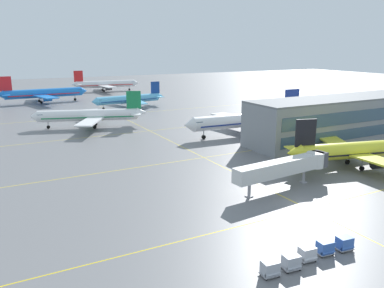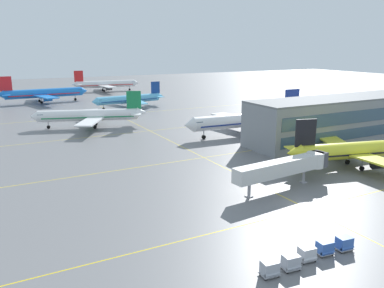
# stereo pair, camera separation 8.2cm
# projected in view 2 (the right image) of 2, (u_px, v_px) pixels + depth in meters

# --- Properties ---
(ground_plane) EXTENTS (600.00, 600.00, 0.00)m
(ground_plane) POSITION_uv_depth(u_px,v_px,m) (299.00, 205.00, 65.52)
(ground_plane) COLOR slate
(airliner_front_gate) EXTENTS (35.95, 30.59, 11.29)m
(airliner_front_gate) POSITION_uv_depth(u_px,v_px,m) (362.00, 150.00, 85.08)
(airliner_front_gate) COLOR yellow
(airliner_front_gate) RESTS_ON ground
(airliner_second_row) EXTENTS (41.51, 35.77, 12.91)m
(airliner_second_row) POSITION_uv_depth(u_px,v_px,m) (248.00, 120.00, 116.77)
(airliner_second_row) COLOR white
(airliner_second_row) RESTS_ON ground
(airliner_third_row) EXTENTS (36.42, 31.12, 11.58)m
(airliner_third_row) POSITION_uv_depth(u_px,v_px,m) (90.00, 115.00, 127.32)
(airliner_third_row) COLOR white
(airliner_third_row) RESTS_ON ground
(airliner_far_left_stand) EXTENTS (33.70, 28.89, 10.47)m
(airliner_far_left_stand) POSITION_uv_depth(u_px,v_px,m) (130.00, 99.00, 169.43)
(airliner_far_left_stand) COLOR #5BB7E5
(airliner_far_left_stand) RESTS_ON ground
(airliner_far_right_stand) EXTENTS (41.03, 35.41, 12.77)m
(airliner_far_right_stand) POSITION_uv_depth(u_px,v_px,m) (43.00, 93.00, 183.45)
(airliner_far_right_stand) COLOR blue
(airliner_far_right_stand) RESTS_ON ground
(airliner_distant_taxiway) EXTENTS (39.61, 33.98, 12.31)m
(airliner_distant_taxiway) POSITION_uv_depth(u_px,v_px,m) (106.00, 84.00, 229.86)
(airliner_distant_taxiway) COLOR white
(airliner_distant_taxiway) RESTS_ON ground
(taxiway_markings) EXTENTS (140.48, 151.46, 0.01)m
(taxiway_markings) POSITION_uv_depth(u_px,v_px,m) (173.00, 142.00, 108.09)
(taxiway_markings) COLOR yellow
(taxiway_markings) RESTS_ON ground
(baggage_cart_row_leftmost) EXTENTS (2.82, 1.88, 1.86)m
(baggage_cart_row_leftmost) POSITION_uv_depth(u_px,v_px,m) (270.00, 268.00, 44.91)
(baggage_cart_row_leftmost) COLOR #99999E
(baggage_cart_row_leftmost) RESTS_ON ground
(baggage_cart_row_second) EXTENTS (2.82, 1.88, 1.86)m
(baggage_cart_row_second) POSITION_uv_depth(u_px,v_px,m) (291.00, 262.00, 46.23)
(baggage_cart_row_second) COLOR #99999E
(baggage_cart_row_second) RESTS_ON ground
(baggage_cart_row_middle) EXTENTS (2.82, 1.88, 1.86)m
(baggage_cart_row_middle) POSITION_uv_depth(u_px,v_px,m) (307.00, 254.00, 48.13)
(baggage_cart_row_middle) COLOR #99999E
(baggage_cart_row_middle) RESTS_ON ground
(baggage_cart_row_fourth) EXTENTS (2.82, 1.88, 1.86)m
(baggage_cart_row_fourth) POSITION_uv_depth(u_px,v_px,m) (325.00, 248.00, 49.57)
(baggage_cart_row_fourth) COLOR #99999E
(baggage_cart_row_fourth) RESTS_ON ground
(baggage_cart_row_fifth) EXTENTS (2.82, 1.88, 1.86)m
(baggage_cart_row_fifth) POSITION_uv_depth(u_px,v_px,m) (344.00, 243.00, 50.67)
(baggage_cart_row_fifth) COLOR #99999E
(baggage_cart_row_fifth) RESTS_ON ground
(jet_bridge) EXTENTS (22.10, 4.75, 5.58)m
(jet_bridge) POSITION_uv_depth(u_px,v_px,m) (288.00, 166.00, 72.98)
(jet_bridge) COLOR silver
(jet_bridge) RESTS_ON ground
(terminal_building) EXTENTS (80.91, 14.14, 12.13)m
(terminal_building) POSITION_uv_depth(u_px,v_px,m) (369.00, 115.00, 114.83)
(terminal_building) COLOR gray
(terminal_building) RESTS_ON ground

